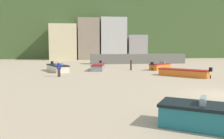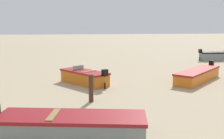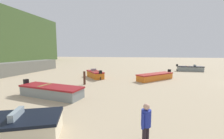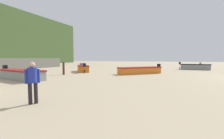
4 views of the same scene
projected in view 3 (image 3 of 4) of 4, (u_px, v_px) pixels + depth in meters
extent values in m
cube|color=slate|center=(13.00, 69.00, 21.44)|extent=(18.17, 2.40, 1.84)
cube|color=gray|center=(51.00, 92.00, 10.94)|extent=(2.30, 5.12, 0.71)
cube|color=maroon|center=(51.00, 87.00, 10.89)|extent=(2.40, 5.24, 0.12)
cube|color=black|center=(26.00, 82.00, 11.84)|extent=(0.36, 0.33, 0.40)
cylinder|color=black|center=(27.00, 91.00, 11.93)|extent=(0.12, 0.12, 0.35)
cube|color=olive|center=(45.00, 85.00, 11.11)|extent=(1.25, 0.45, 0.08)
cube|color=orange|center=(95.00, 75.00, 19.11)|extent=(3.51, 3.11, 0.74)
cube|color=maroon|center=(95.00, 72.00, 19.06)|extent=(3.64, 3.23, 0.12)
cube|color=black|center=(100.00, 72.00, 17.32)|extent=(0.42, 0.42, 0.40)
cylinder|color=black|center=(100.00, 79.00, 17.42)|extent=(0.14, 0.14, 0.37)
cube|color=#8C9EA8|center=(93.00, 70.00, 19.58)|extent=(0.61, 0.70, 0.28)
cube|color=#956A51|center=(96.00, 72.00, 18.66)|extent=(0.83, 0.97, 0.08)
cube|color=orange|center=(155.00, 77.00, 17.52)|extent=(4.54, 4.53, 0.67)
cube|color=maroon|center=(155.00, 74.00, 17.48)|extent=(4.67, 4.66, 0.12)
cube|color=black|center=(169.00, 71.00, 18.98)|extent=(0.42, 0.42, 0.40)
cylinder|color=black|center=(169.00, 76.00, 19.06)|extent=(0.14, 0.14, 0.33)
cube|color=#8C9EA8|center=(16.00, 114.00, 5.51)|extent=(0.97, 0.55, 0.28)
cube|color=gray|center=(190.00, 69.00, 25.58)|extent=(1.27, 4.09, 0.77)
cube|color=black|center=(190.00, 66.00, 25.52)|extent=(1.35, 4.19, 0.12)
cube|color=black|center=(177.00, 65.00, 25.93)|extent=(0.32, 0.28, 0.40)
cylinder|color=black|center=(177.00, 70.00, 26.03)|extent=(0.10, 0.10, 0.39)
cube|color=#8C9EA8|center=(195.00, 65.00, 25.36)|extent=(0.75, 0.20, 0.28)
cube|color=#9C6841|center=(187.00, 66.00, 25.62)|extent=(1.07, 0.24, 0.08)
cylinder|color=#49291E|center=(84.00, 78.00, 14.97)|extent=(0.23, 0.23, 1.38)
cylinder|color=#271E25|center=(144.00, 138.00, 4.95)|extent=(0.19, 0.19, 0.82)
cylinder|color=#271E25|center=(147.00, 136.00, 5.10)|extent=(0.19, 0.19, 0.82)
cylinder|color=#223197|center=(146.00, 118.00, 4.94)|extent=(0.47, 0.47, 0.58)
cylinder|color=#223197|center=(143.00, 121.00, 4.79)|extent=(0.12, 0.12, 0.54)
cylinder|color=#223197|center=(149.00, 117.00, 5.11)|extent=(0.12, 0.12, 0.54)
sphere|color=tan|center=(146.00, 107.00, 4.89)|extent=(0.30, 0.30, 0.22)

